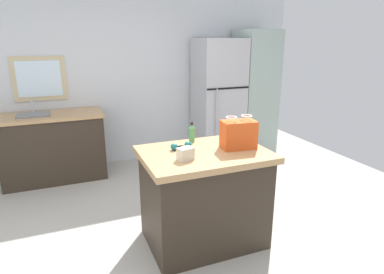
% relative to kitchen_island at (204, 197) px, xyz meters
% --- Properties ---
extents(ground, '(6.58, 6.58, 0.00)m').
position_rel_kitchen_island_xyz_m(ground, '(-0.19, -0.09, -0.46)').
color(ground, '#ADA89E').
extents(back_wall, '(5.48, 0.13, 2.58)m').
position_rel_kitchen_island_xyz_m(back_wall, '(-0.21, 2.51, 0.83)').
color(back_wall, silver).
rests_on(back_wall, ground).
extents(kitchen_island, '(1.12, 0.81, 0.91)m').
position_rel_kitchen_island_xyz_m(kitchen_island, '(0.00, 0.00, 0.00)').
color(kitchen_island, '#33281E').
rests_on(kitchen_island, ground).
extents(refrigerator, '(0.70, 0.68, 1.88)m').
position_rel_kitchen_island_xyz_m(refrigerator, '(1.17, 2.11, 0.48)').
color(refrigerator, '#B7B7BC').
rests_on(refrigerator, ground).
extents(tall_cabinet, '(0.59, 0.61, 2.00)m').
position_rel_kitchen_island_xyz_m(tall_cabinet, '(1.84, 2.11, 0.54)').
color(tall_cabinet, '#9EB2A8').
rests_on(tall_cabinet, ground).
extents(sink_counter, '(1.33, 0.66, 1.10)m').
position_rel_kitchen_island_xyz_m(sink_counter, '(-1.30, 2.12, 0.01)').
color(sink_counter, '#33281E').
rests_on(sink_counter, ground).
extents(shopping_bag, '(0.32, 0.21, 0.30)m').
position_rel_kitchen_island_xyz_m(shopping_bag, '(0.32, -0.03, 0.58)').
color(shopping_bag, '#DB511E').
rests_on(shopping_bag, kitchen_island).
extents(small_box, '(0.15, 0.12, 0.10)m').
position_rel_kitchen_island_xyz_m(small_box, '(-0.23, -0.13, 0.50)').
color(small_box, beige).
rests_on(small_box, kitchen_island).
extents(bottle, '(0.06, 0.06, 0.20)m').
position_rel_kitchen_island_xyz_m(bottle, '(-0.00, 0.30, 0.53)').
color(bottle, '#4C9956').
rests_on(bottle, kitchen_island).
extents(ear_defenders, '(0.20, 0.16, 0.06)m').
position_rel_kitchen_island_xyz_m(ear_defenders, '(-0.17, 0.14, 0.47)').
color(ear_defenders, black).
rests_on(ear_defenders, kitchen_island).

